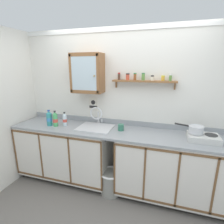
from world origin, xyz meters
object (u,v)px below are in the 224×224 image
saucepan (196,129)px  bottle_water_clear_1 (65,120)px  sink (96,129)px  bottle_detergent_teal_2 (49,119)px  bottle_soda_green_0 (55,119)px  mug (121,127)px  hot_plate_stove (203,138)px  warning_sign (93,104)px  wall_cabinet (87,73)px  trash_bin (111,182)px

saucepan → bottle_water_clear_1: 1.91m
sink → bottle_detergent_teal_2: bearing=-169.8°
saucepan → bottle_soda_green_0: 2.04m
mug → hot_plate_stove: bearing=-2.4°
saucepan → mug: 1.00m
mug → warning_sign: size_ratio=0.58×
hot_plate_stove → saucepan: size_ratio=1.06×
sink → wall_cabinet: size_ratio=0.88×
bottle_soda_green_0 → warning_sign: (0.49, 0.39, 0.20)m
bottle_soda_green_0 → bottle_detergent_teal_2: bottle_detergent_teal_2 is taller
hot_plate_stove → mug: (-1.09, 0.05, 0.01)m
wall_cabinet → trash_bin: 1.68m
mug → wall_cabinet: wall_cabinet is taller
trash_bin → sink: bearing=145.5°
bottle_water_clear_1 → warning_sign: 0.53m
bottle_soda_green_0 → wall_cabinet: (0.46, 0.26, 0.70)m
bottle_soda_green_0 → bottle_water_clear_1: 0.15m
bottle_detergent_teal_2 → hot_plate_stove: bearing=2.0°
bottle_detergent_teal_2 → mug: 1.15m
bottle_soda_green_0 → trash_bin: bearing=-5.2°
bottle_soda_green_0 → warning_sign: size_ratio=1.13×
sink → bottle_soda_green_0: (-0.63, -0.13, 0.13)m
wall_cabinet → sink: bearing=-38.2°
mug → trash_bin: (-0.09, -0.21, -0.81)m
bottle_water_clear_1 → bottle_detergent_teal_2: 0.25m
bottle_soda_green_0 → bottle_water_clear_1: (0.13, 0.07, -0.01)m
wall_cabinet → warning_sign: 0.52m
bottle_detergent_teal_2 → trash_bin: bearing=-4.5°
bottle_detergent_teal_2 → sink: bearing=10.2°
sink → bottle_soda_green_0: sink is taller
sink → wall_cabinet: bearing=141.8°
sink → bottle_detergent_teal_2: sink is taller
hot_plate_stove → sink: bearing=177.9°
bottle_soda_green_0 → bottle_detergent_teal_2: (-0.11, -0.00, 0.00)m
warning_sign → wall_cabinet: bearing=-102.5°
bottle_soda_green_0 → warning_sign: 0.65m
bottle_water_clear_1 → hot_plate_stove: bearing=0.2°
mug → bottle_detergent_teal_2: bearing=-173.8°
hot_plate_stove → bottle_soda_green_0: 2.13m
bottle_soda_green_0 → mug: bearing=6.7°
mug → trash_bin: bearing=-114.0°
wall_cabinet → trash_bin: bearing=-35.8°
hot_plate_stove → bottle_water_clear_1: (-2.00, -0.01, 0.06)m
mug → trash_bin: size_ratio=0.35×
trash_bin → bottle_detergent_teal_2: bearing=175.5°
saucepan → warning_sign: size_ratio=1.62×
warning_sign → trash_bin: size_ratio=0.60×
saucepan → warning_sign: warning_sign is taller
warning_sign → trash_bin: warning_sign is taller
bottle_detergent_teal_2 → trash_bin: (1.05, -0.08, -0.87)m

